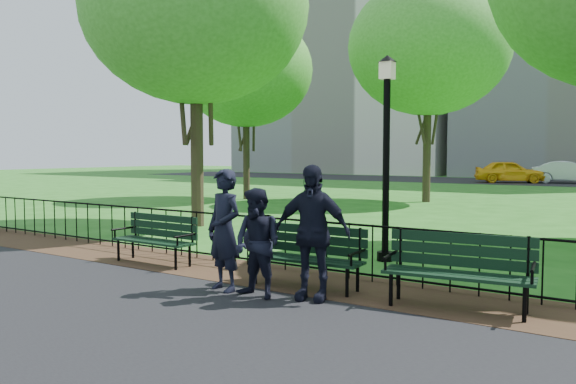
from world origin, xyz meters
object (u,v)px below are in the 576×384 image
Objects in this scene: person_mid at (258,243)px; lamppost at (386,150)px; park_bench_left_a at (157,234)px; tree_near_w at (195,7)px; person_right at (311,232)px; sedan_silver at (568,172)px; tree_mid_w at (246,70)px; taxi at (509,171)px; tree_far_c at (429,47)px; park_bench_main at (286,245)px; person_left at (224,230)px; park_bench_right_a at (459,263)px.

lamppost is at bearing 89.29° from person_mid.
tree_near_w is (-2.97, 4.31, 5.31)m from park_bench_left_a.
person_right is 0.41× the size of sedan_silver.
person_right is (3.60, -0.62, 0.38)m from park_bench_left_a.
tree_mid_w is at bearing 146.15° from sedan_silver.
sedan_silver is at bearing -90.51° from taxi.
tree_far_c is 5.95× the size of person_mid.
sedan_silver is (-0.18, 33.56, 0.13)m from park_bench_main.
tree_far_c reaches higher than park_bench_main.
person_left is (9.62, -13.05, -4.61)m from tree_mid_w.
tree_near_w is at bearing 160.35° from sedan_silver.
lamppost is 2.14× the size of person_left.
park_bench_main is at bearing 171.64° from sedan_silver.
sedan_silver is (-0.27, 34.40, -0.02)m from person_mid.
tree_mid_w is at bearing 121.56° from park_bench_left_a.
park_bench_main is 0.23× the size of tree_near_w.
person_mid reaches higher than park_bench_right_a.
person_left is at bearing 178.58° from person_mid.
person_mid reaches higher than park_bench_left_a.
park_bench_right_a is at bearing 1.20° from park_bench_main.
tree_near_w is at bearing 148.15° from person_left.
person_left is 34.32m from sedan_silver.
park_bench_main is 0.43× the size of sedan_silver.
person_mid is (0.09, -0.84, 0.15)m from park_bench_main.
person_left is at bearing -20.49° from park_bench_left_a.
tree_near_w is at bearing 163.92° from lamppost.
person_left is (2.63, -15.91, -5.33)m from tree_far_c.
person_right is at bearing -36.28° from park_bench_main.
person_right is (3.93, -15.65, -5.29)m from tree_far_c.
taxi reaches higher than park_bench_right_a.
tree_mid_w is at bearing 129.57° from park_bench_right_a.
taxi is at bearing 91.77° from park_bench_left_a.
tree_near_w reaches higher than lamppost.
park_bench_right_a is (5.40, 0.02, 0.05)m from park_bench_left_a.
person_left is at bearing -44.61° from tree_near_w.
person_mid is at bearing 171.77° from sedan_silver.
park_bench_right_a is 0.43× the size of sedan_silver.
tree_far_c is 16.98m from person_left.
park_bench_main is 32.48m from taxi.
park_bench_main is 16.47m from tree_far_c.
tree_far_c reaches higher than lamppost.
park_bench_main is 33.56m from sedan_silver.
park_bench_left_a is 4.42m from lamppost.
park_bench_right_a is at bearing 7.48° from person_right.
lamppost reaches higher than park_bench_main.
park_bench_right_a is at bearing 0.79° from park_bench_left_a.
tree_near_w reaches higher than park_bench_right_a.
person_right is at bearing -9.31° from park_bench_left_a.
person_left reaches higher than sedan_silver.
tree_near_w is 11.04m from tree_far_c.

